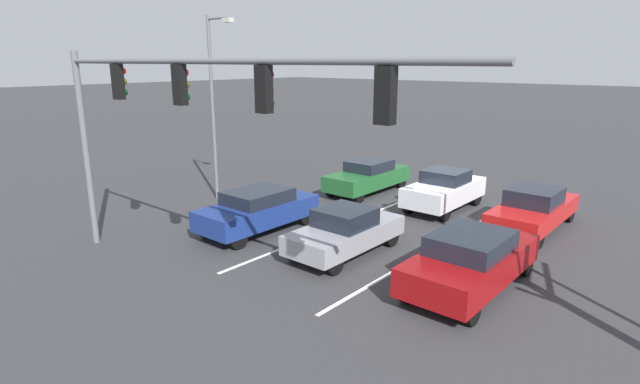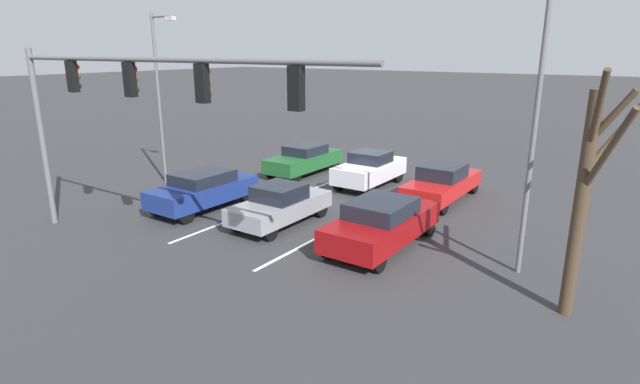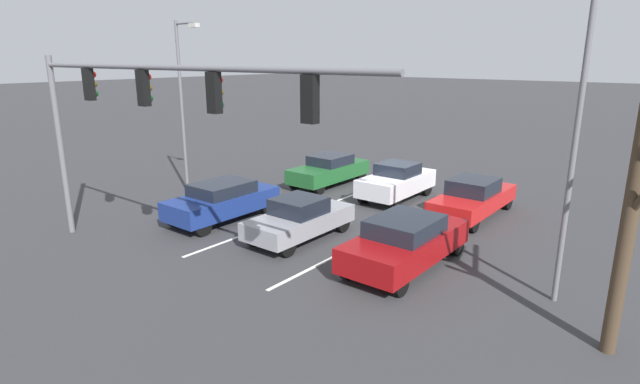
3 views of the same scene
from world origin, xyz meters
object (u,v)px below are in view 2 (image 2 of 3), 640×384
Objects in this scene: traffic_signal_gantry at (121,95)px; street_lamp_right_shoulder at (160,90)px; car_navy_rightlane_front at (203,189)px; car_red_leftlane_second at (442,182)px; car_darkgreen_rightlane_second at (304,159)px; car_white_midlane_second at (370,169)px; bare_tree_near at (588,188)px; street_lamp_left_shoulder at (529,108)px; car_gray_midlane_front at (280,205)px; car_maroon_leftlane_front at (382,223)px.

street_lamp_right_shoulder reaches higher than traffic_signal_gantry.
traffic_signal_gantry reaches higher than car_navy_rightlane_front.
car_red_leftlane_second is at bearing -118.05° from traffic_signal_gantry.
car_red_leftlane_second reaches higher than car_darkgreen_rightlane_second.
bare_tree_near reaches higher than car_white_midlane_second.
car_navy_rightlane_front is 0.98× the size of car_darkgreen_rightlane_second.
street_lamp_left_shoulder is (-11.66, 5.92, 3.84)m from car_darkgreen_rightlane_second.
car_gray_midlane_front is at bearing 59.10° from car_red_leftlane_second.
street_lamp_right_shoulder is 15.85m from street_lamp_left_shoulder.
car_maroon_leftlane_front is at bearing -12.43° from bare_tree_near.
car_darkgreen_rightlane_second is at bearing -3.50° from car_white_midlane_second.
bare_tree_near is at bearing 142.16° from car_white_midlane_second.
car_gray_midlane_front is 6.42m from traffic_signal_gantry.
car_darkgreen_rightlane_second is 15.66m from bare_tree_near.
traffic_signal_gantry is at bearing 79.00° from car_white_midlane_second.
car_maroon_leftlane_front is 0.59× the size of street_lamp_left_shoulder.
car_darkgreen_rightlane_second is at bearing -3.76° from car_red_leftlane_second.
car_navy_rightlane_front is 13.49m from bare_tree_near.
car_navy_rightlane_front is at bearing 4.73° from car_gray_midlane_front.
car_white_midlane_second is 12.32m from bare_tree_near.
car_gray_midlane_front is 0.71× the size of bare_tree_near.
car_red_leftlane_second reaches higher than car_gray_midlane_front.
street_lamp_left_shoulder reaches higher than car_white_midlane_second.
car_navy_rightlane_front is 6.89m from car_darkgreen_rightlane_second.
street_lamp_right_shoulder is (5.95, -5.99, -0.47)m from traffic_signal_gantry.
street_lamp_right_shoulder is (7.97, -1.45, 3.60)m from car_gray_midlane_front.
traffic_signal_gantry reaches higher than car_maroon_leftlane_front.
street_lamp_left_shoulder is 2.91m from bare_tree_near.
car_darkgreen_rightlane_second is (0.18, -6.89, -0.04)m from car_navy_rightlane_front.
car_gray_midlane_front is 0.54× the size of street_lamp_right_shoulder.
traffic_signal_gantry is at bearing 99.07° from car_darkgreen_rightlane_second.
car_darkgreen_rightlane_second is at bearing -26.93° from street_lamp_left_shoulder.
traffic_signal_gantry is (5.67, 10.64, 4.03)m from car_red_leftlane_second.
traffic_signal_gantry is at bearing 61.95° from car_red_leftlane_second.
car_darkgreen_rightlane_second is 0.59× the size of street_lamp_right_shoulder.
car_maroon_leftlane_front is at bearing -176.43° from car_navy_rightlane_front.
street_lamp_right_shoulder is 17.85m from bare_tree_near.
car_white_midlane_second is (-3.89, 0.24, 0.07)m from car_darkgreen_rightlane_second.
traffic_signal_gantry reaches higher than car_white_midlane_second.
street_lamp_left_shoulder is at bearing 143.79° from car_white_midlane_second.
bare_tree_near is (-9.65, 1.07, 2.38)m from car_gray_midlane_front.
car_maroon_leftlane_front is 0.36× the size of traffic_signal_gantry.
car_maroon_leftlane_front is at bearing 122.23° from car_white_midlane_second.
car_maroon_leftlane_front reaches higher than car_darkgreen_rightlane_second.
street_lamp_left_shoulder is at bearing 127.77° from car_red_leftlane_second.
car_red_leftlane_second is at bearing -138.64° from car_navy_rightlane_front.
street_lamp_left_shoulder is (-11.48, -0.97, 3.80)m from car_navy_rightlane_front.
car_darkgreen_rightlane_second is 7.53m from street_lamp_right_shoulder.
street_lamp_left_shoulder reaches higher than car_darkgreen_rightlane_second.
car_darkgreen_rightlane_second is 0.34× the size of traffic_signal_gantry.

